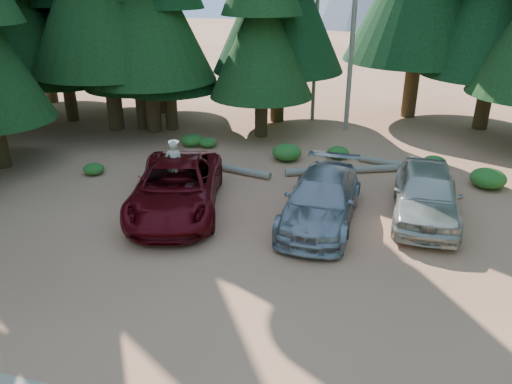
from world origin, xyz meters
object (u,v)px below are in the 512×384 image
red_pickup (176,187)px  silver_minivan_center (321,200)px  log_right (342,170)px  log_mid (400,165)px  frisbee_player (174,164)px  log_left (225,168)px  silver_minivan_right (426,193)px

red_pickup → silver_minivan_center: red_pickup is taller
red_pickup → log_right: red_pickup is taller
silver_minivan_center → log_mid: bearing=67.9°
red_pickup → frisbee_player: 0.89m
log_mid → log_left: bearing=-147.9°
frisbee_player → log_mid: 9.50m
silver_minivan_center → silver_minivan_right: (3.27, 1.21, 0.09)m
log_left → red_pickup: bearing=-82.9°
silver_minivan_center → log_left: size_ratio=1.29×
red_pickup → log_mid: red_pickup is taller
frisbee_player → log_mid: frisbee_player is taller
log_mid → log_right: (-2.29, -1.23, 0.00)m
silver_minivan_center → silver_minivan_right: 3.49m
frisbee_player → log_left: size_ratio=0.41×
silver_minivan_center → log_mid: size_ratio=1.51×
silver_minivan_right → frisbee_player: frisbee_player is taller
red_pickup → silver_minivan_right: silver_minivan_right is taller
frisbee_player → log_right: size_ratio=0.37×
silver_minivan_right → log_right: size_ratio=1.11×
silver_minivan_right → log_right: silver_minivan_right is taller
red_pickup → silver_minivan_center: bearing=-10.9°
silver_minivan_right → log_mid: 4.62m
silver_minivan_center → log_mid: silver_minivan_center is taller
red_pickup → silver_minivan_center: size_ratio=1.13×
log_left → frisbee_player: bearing=-89.0°
red_pickup → log_left: red_pickup is taller
red_pickup → silver_minivan_right: bearing=-4.4°
silver_minivan_right → log_right: 4.53m
log_left → log_mid: (6.96, 2.19, -0.00)m
log_mid → log_right: log_right is taller
silver_minivan_center → frisbee_player: (-5.15, 0.21, 0.65)m
red_pickup → log_left: size_ratio=1.46×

